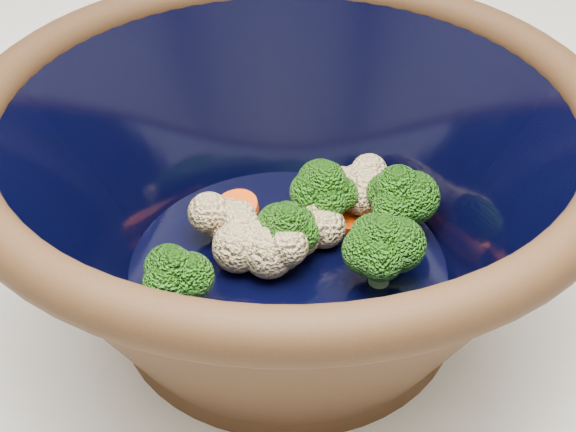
# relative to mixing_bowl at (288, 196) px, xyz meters

# --- Properties ---
(mixing_bowl) EXTENTS (0.37, 0.37, 0.16)m
(mixing_bowl) POSITION_rel_mixing_bowl_xyz_m (0.00, 0.00, 0.00)
(mixing_bowl) COLOR black
(mixing_bowl) RESTS_ON counter
(vegetable_pile) EXTENTS (0.19, 0.12, 0.06)m
(vegetable_pile) POSITION_rel_mixing_bowl_xyz_m (0.02, 0.01, -0.03)
(vegetable_pile) COLOR #608442
(vegetable_pile) RESTS_ON mixing_bowl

